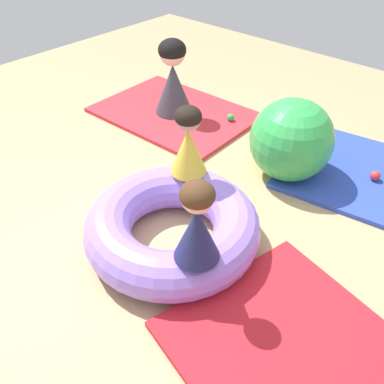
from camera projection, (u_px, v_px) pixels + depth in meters
The scene contains 10 objects.
ground_plane at pixel (178, 242), 2.93m from camera, with size 8.00×8.00×0.00m, color tan.
gym_mat_far_right at pixel (379, 179), 3.47m from camera, with size 1.51×1.18×0.04m, color #2D47B7.
gym_mat_near_right at pixel (174, 113), 4.39m from camera, with size 1.57×1.14×0.04m, color red.
inflatable_cushion at pixel (172, 226), 2.82m from camera, with size 1.20×1.20×0.32m, color #9975EA.
child_in_navy at pixel (197, 223), 2.24m from camera, with size 0.35×0.35×0.52m.
child_in_yellow at pixel (188, 141), 2.90m from camera, with size 0.30×0.30×0.52m.
adult_seated at pixel (173, 78), 4.15m from camera, with size 0.54×0.54×0.76m.
play_ball_green at pixel (231, 117), 4.20m from camera, with size 0.07×0.07×0.07m, color green.
play_ball_red at pixel (375, 176), 3.41m from camera, with size 0.08×0.08×0.08m, color red.
exercise_ball_large at pixel (291, 140), 3.35m from camera, with size 0.68×0.68×0.68m, color green.
Camera 1 is at (1.46, -1.47, 2.10)m, focal length 38.78 mm.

